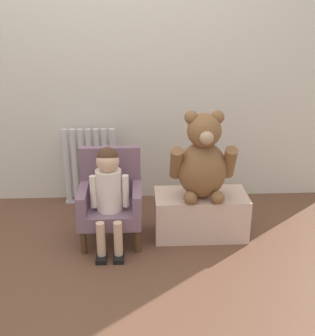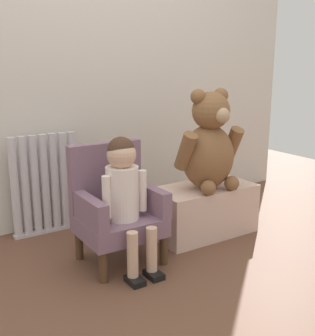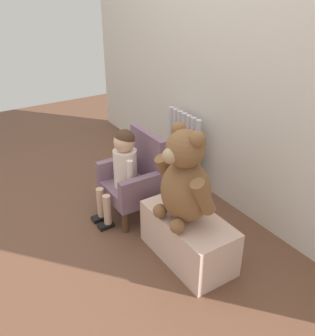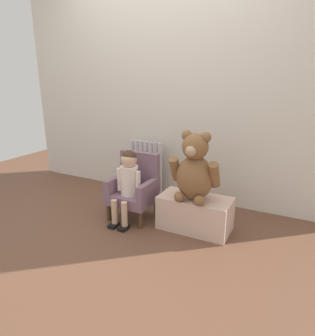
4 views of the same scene
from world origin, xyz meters
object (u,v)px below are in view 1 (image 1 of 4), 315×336
radiator (90,167)px  low_bench (200,214)px  child_armchair (111,199)px  large_teddy_bear (203,161)px  child_figure (109,185)px

radiator → low_bench: size_ratio=0.98×
radiator → low_bench: (0.82, -0.56, -0.16)m
child_armchair → large_teddy_bear: bearing=-1.8°
child_armchair → large_teddy_bear: size_ratio=1.06×
low_bench → large_teddy_bear: 0.42m
radiator → child_figure: (0.20, -0.68, 0.13)m
child_armchair → low_bench: bearing=1.7°
child_armchair → large_teddy_bear: large_teddy_bear is taller
child_figure → large_teddy_bear: 0.64m
child_armchair → child_figure: size_ratio=0.91×
child_armchair → large_teddy_bear: 0.68m
child_figure → low_bench: child_figure is taller
child_figure → low_bench: 0.70m
child_armchair → child_figure: child_figure is taller
radiator → child_figure: bearing=-73.7°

